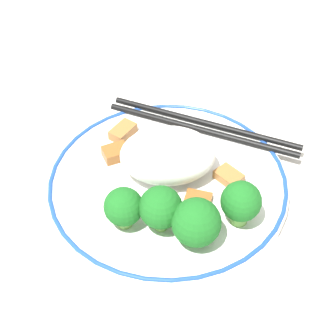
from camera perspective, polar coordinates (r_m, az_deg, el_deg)
The scene contains 13 objects.
ground_plane at distance 0.63m, azimuth 0.00°, elevation -2.10°, with size 3.00×3.00×0.00m, color silver.
plate at distance 0.62m, azimuth 0.00°, elevation -1.59°, with size 0.27×0.27×0.02m.
rice_mound at distance 0.61m, azimuth 0.11°, elevation 1.30°, with size 0.10×0.08×0.05m.
broccoli_back_left at distance 0.56m, azimuth -4.53°, elevation -4.00°, with size 0.04×0.04×0.05m.
broccoli_back_center at distance 0.55m, azimuth -0.75°, elevation -4.07°, with size 0.04×0.04×0.05m.
broccoli_back_right at distance 0.54m, azimuth 2.90°, elevation -5.56°, with size 0.05×0.05×0.05m.
broccoli_mid_left at distance 0.56m, azimuth 7.42°, elevation -3.46°, with size 0.04×0.04×0.05m.
meat_near_front at distance 0.65m, azimuth -0.11°, elevation 2.80°, with size 0.04×0.04×0.01m.
meat_near_left at distance 0.59m, azimuth 3.02°, elevation -3.38°, with size 0.03×0.03×0.01m.
meat_near_right at distance 0.64m, azimuth -5.35°, elevation 1.54°, with size 0.03×0.03×0.01m.
meat_near_back at distance 0.62m, azimuth 6.20°, elevation -0.91°, with size 0.04×0.04×0.01m.
meat_on_rice_edge at distance 0.67m, azimuth -4.60°, elevation 3.72°, with size 0.03×0.04×0.01m.
chopsticks at distance 0.68m, azimuth 3.65°, elevation 4.23°, with size 0.23×0.11×0.01m.
Camera 1 is at (0.01, 0.42, 0.46)m, focal length 60.00 mm.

